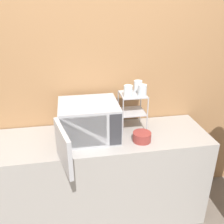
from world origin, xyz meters
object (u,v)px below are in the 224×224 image
glass_front_left (128,91)px  glass_back_right (138,86)px  microwave (88,121)px  bowl (142,137)px  dish_rack (133,104)px  glass_front_right (142,90)px

glass_front_left → glass_back_right: (0.12, 0.11, 0.00)m
microwave → bowl: (0.44, -0.14, -0.12)m
dish_rack → glass_front_right: (0.07, -0.06, 0.14)m
glass_front_right → glass_front_left: bearing=179.9°
glass_front_left → glass_front_right: same height
glass_front_left → dish_rack: bearing=44.6°
microwave → bowl: bearing=-17.7°
dish_rack → glass_back_right: bearing=44.4°
glass_front_right → bowl: (-0.04, -0.18, -0.35)m
glass_back_right → glass_front_right: size_ratio=1.00×
microwave → glass_front_left: size_ratio=8.21×
dish_rack → glass_front_right: bearing=-41.5°
dish_rack → glass_front_left: glass_front_left is taller
glass_front_left → glass_back_right: same height
bowl → glass_front_left: bearing=116.0°
microwave → glass_front_right: 0.53m
glass_front_left → glass_front_right: size_ratio=1.00×
dish_rack → glass_front_right: glass_front_right is taller
glass_back_right → bowl: glass_back_right is taller
glass_front_left → bowl: glass_front_left is taller
glass_back_right → glass_front_right: bearing=-86.9°
dish_rack → glass_back_right: size_ratio=3.50×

